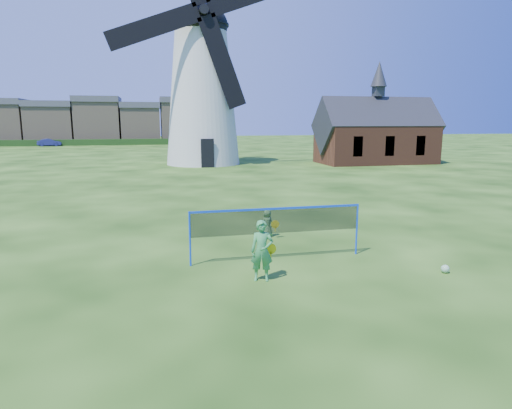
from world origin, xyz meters
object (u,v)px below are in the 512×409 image
at_px(badminton_net, 277,222).
at_px(car_right, 49,142).
at_px(windmill, 202,86).
at_px(chapel, 376,135).
at_px(play_ball, 445,269).
at_px(player_girl, 262,251).
at_px(player_boy, 267,223).

distance_m(badminton_net, car_right, 68.38).
bearing_deg(windmill, chapel, -9.84).
xyz_separation_m(windmill, play_ball, (2.87, -31.92, -7.01)).
relative_size(play_ball, car_right, 0.06).
bearing_deg(chapel, badminton_net, -122.72).
distance_m(chapel, play_ball, 32.11).
height_order(windmill, player_girl, windmill).
height_order(windmill, player_boy, windmill).
bearing_deg(play_ball, car_right, 109.29).
xyz_separation_m(windmill, chapel, (16.15, -2.80, -4.47)).
relative_size(badminton_net, car_right, 1.42).
xyz_separation_m(player_boy, car_right, (-19.99, 62.96, 0.10)).
xyz_separation_m(windmill, car_right, (-20.80, 35.71, -6.54)).
xyz_separation_m(play_ball, car_right, (-23.67, 67.63, 0.48)).
relative_size(badminton_net, player_boy, 5.20).
bearing_deg(car_right, chapel, -143.24).
bearing_deg(windmill, car_right, 120.22).
xyz_separation_m(windmill, player_boy, (-0.82, -27.25, -6.64)).
height_order(play_ball, car_right, car_right).
relative_size(chapel, player_girl, 7.18).
bearing_deg(car_right, play_ball, -167.76).
bearing_deg(player_boy, car_right, -95.66).
distance_m(play_ball, car_right, 71.66).
height_order(chapel, play_ball, chapel).
bearing_deg(windmill, play_ball, -84.86).
height_order(windmill, badminton_net, windmill).
xyz_separation_m(chapel, badminton_net, (-17.35, -26.99, -1.51)).
height_order(player_girl, play_ball, player_girl).
distance_m(player_boy, play_ball, 5.96).
bearing_deg(player_girl, badminton_net, 77.08).
relative_size(windmill, car_right, 5.96).
bearing_deg(chapel, windmill, 170.16).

